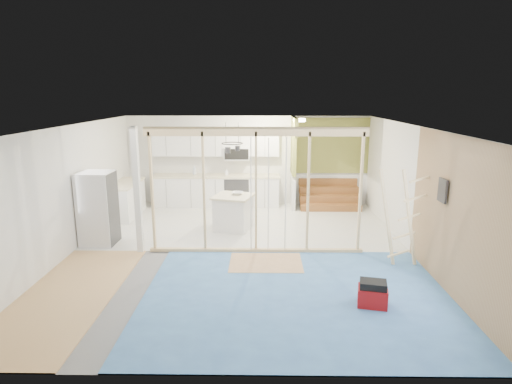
{
  "coord_description": "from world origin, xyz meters",
  "views": [
    {
      "loc": [
        0.42,
        -8.37,
        3.23
      ],
      "look_at": [
        0.29,
        0.6,
        1.15
      ],
      "focal_mm": 30.0,
      "sensor_mm": 36.0,
      "label": 1
    }
  ],
  "objects_px": {
    "fridge": "(98,209)",
    "toolbox": "(373,294)",
    "ladder": "(401,218)",
    "island": "(233,213)"
  },
  "relations": [
    {
      "from": "island",
      "to": "ladder",
      "type": "distance_m",
      "value": 3.99
    },
    {
      "from": "island",
      "to": "toolbox",
      "type": "height_order",
      "value": "island"
    },
    {
      "from": "fridge",
      "to": "toolbox",
      "type": "xyz_separation_m",
      "value": [
        5.24,
        -2.74,
        -0.6
      ]
    },
    {
      "from": "fridge",
      "to": "ladder",
      "type": "distance_m",
      "value": 6.23
    },
    {
      "from": "toolbox",
      "to": "ladder",
      "type": "distance_m",
      "value": 1.97
    },
    {
      "from": "ladder",
      "to": "toolbox",
      "type": "bearing_deg",
      "value": -133.37
    },
    {
      "from": "island",
      "to": "toolbox",
      "type": "bearing_deg",
      "value": -41.76
    },
    {
      "from": "fridge",
      "to": "ladder",
      "type": "relative_size",
      "value": 0.85
    },
    {
      "from": "fridge",
      "to": "toolbox",
      "type": "distance_m",
      "value": 5.94
    },
    {
      "from": "fridge",
      "to": "island",
      "type": "xyz_separation_m",
      "value": [
        2.84,
        1.06,
        -0.38
      ]
    }
  ]
}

